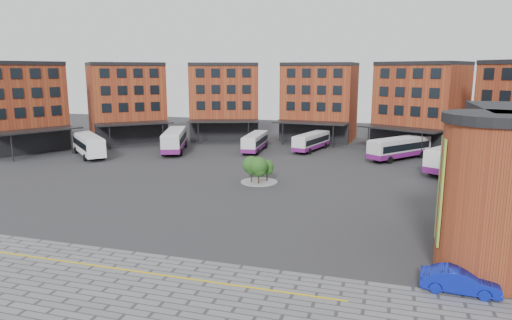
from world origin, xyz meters
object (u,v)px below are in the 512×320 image
(tree_island, at_px, (258,168))
(bus_c, at_px, (255,142))
(bus_e, at_px, (400,148))
(bus_f, at_px, (456,157))
(bus_a, at_px, (88,144))
(bus_d, at_px, (311,141))
(blue_car, at_px, (460,281))
(bus_b, at_px, (175,140))

(tree_island, bearing_deg, bus_c, 107.62)
(bus_e, bearing_deg, bus_f, -5.21)
(bus_c, bearing_deg, bus_e, -5.87)
(bus_a, xyz_separation_m, bus_e, (46.29, 11.24, -0.19))
(bus_e, xyz_separation_m, bus_f, (7.04, -6.70, 0.14))
(tree_island, distance_m, bus_d, 24.30)
(bus_f, bearing_deg, bus_e, 166.80)
(bus_d, bearing_deg, bus_e, -1.23)
(bus_c, xyz_separation_m, bus_e, (22.81, -0.58, 0.21))
(bus_d, xyz_separation_m, blue_car, (17.16, -46.55, -0.82))
(bus_c, bearing_deg, bus_f, -18.12)
(bus_b, relative_size, bus_d, 1.21)
(blue_car, bearing_deg, bus_c, 34.34)
(bus_b, distance_m, blue_car, 54.96)
(bus_c, height_order, bus_e, bus_e)
(bus_e, bearing_deg, bus_d, -156.88)
(bus_a, bearing_deg, bus_f, -42.77)
(tree_island, bearing_deg, bus_e, 51.64)
(tree_island, xyz_separation_m, bus_e, (16.14, 20.40, -0.12))
(bus_b, relative_size, bus_c, 1.22)
(bus_f, bearing_deg, bus_c, -163.35)
(bus_c, bearing_deg, tree_island, -76.79)
(bus_b, bearing_deg, bus_d, -1.20)
(tree_island, xyz_separation_m, bus_a, (-30.15, 9.16, 0.07))
(bus_b, bearing_deg, tree_island, -61.41)
(bus_a, bearing_deg, bus_e, -33.98)
(bus_b, bearing_deg, bus_e, -14.47)
(tree_island, bearing_deg, bus_f, 30.57)
(bus_e, bearing_deg, bus_c, -143.11)
(bus_a, relative_size, blue_car, 2.31)
(bus_b, height_order, bus_d, bus_b)
(tree_island, relative_size, bus_d, 0.42)
(bus_a, distance_m, bus_f, 53.53)
(bus_a, distance_m, bus_e, 47.64)
(bus_c, bearing_deg, bus_b, -166.01)
(bus_a, relative_size, bus_d, 0.99)
(tree_island, relative_size, bus_a, 0.42)
(bus_e, bearing_deg, tree_island, -90.00)
(bus_a, relative_size, bus_e, 0.97)
(bus_d, height_order, bus_e, bus_e)
(tree_island, relative_size, blue_car, 0.97)
(bus_a, xyz_separation_m, bus_f, (53.33, 4.54, -0.05))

